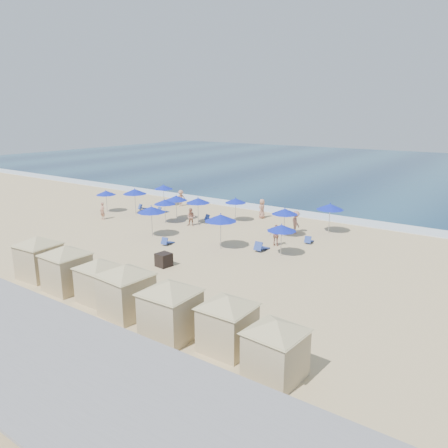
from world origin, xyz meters
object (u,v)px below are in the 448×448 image
(cabana_4, at_px, (170,302))
(beachgoer_5, at_px, (181,198))
(cabana_2, at_px, (99,274))
(umbrella_5, at_px, (198,201))
(umbrella_1, at_px, (106,193))
(umbrella_2, at_px, (163,187))
(beachgoer_4, at_px, (262,209))
(umbrella_0, at_px, (135,191))
(umbrella_8, at_px, (221,218))
(beachgoer_2, at_px, (276,235))
(cabana_1, at_px, (66,262))
(cabana_5, at_px, (228,316))
(umbrella_7, at_px, (236,201))
(beachgoer_3, at_px, (296,222))
(trash_bin, at_px, (164,260))
(beachgoer_0, at_px, (102,211))
(umbrella_3, at_px, (165,202))
(umbrella_6, at_px, (151,209))
(beachgoer_1, at_px, (191,217))
(cabana_0, at_px, (38,252))
(umbrella_4, at_px, (176,198))
(umbrella_10, at_px, (285,211))
(umbrella_11, at_px, (282,228))
(umbrella_9, at_px, (330,207))
(cabana_3, at_px, (126,283))
(cabana_6, at_px, (276,342))

(cabana_4, xyz_separation_m, beachgoer_5, (-17.88, 21.29, -0.80))
(cabana_2, xyz_separation_m, umbrella_5, (-6.04, 15.83, 0.65))
(umbrella_1, bearing_deg, umbrella_2, 66.33)
(beachgoer_4, bearing_deg, umbrella_0, -74.96)
(umbrella_8, height_order, beachgoer_2, umbrella_8)
(umbrella_0, distance_m, umbrella_8, 13.79)
(cabana_1, height_order, cabana_5, cabana_1)
(umbrella_7, height_order, beachgoer_3, umbrella_7)
(cabana_1, xyz_separation_m, umbrella_5, (-3.41, 15.93, 0.47))
(umbrella_0, bearing_deg, trash_bin, -36.79)
(beachgoer_0, bearing_deg, cabana_5, -22.58)
(umbrella_3, bearing_deg, umbrella_0, 169.90)
(umbrella_0, height_order, umbrella_3, umbrella_0)
(umbrella_6, bearing_deg, beachgoer_1, 84.66)
(cabana_0, height_order, beachgoer_0, cabana_0)
(beachgoer_1, height_order, beachgoer_4, beachgoer_4)
(umbrella_2, distance_m, umbrella_4, 6.64)
(umbrella_0, xyz_separation_m, umbrella_10, (15.45, 1.43, -0.20))
(umbrella_5, xyz_separation_m, umbrella_6, (-0.42, -5.37, 0.11))
(cabana_1, distance_m, cabana_5, 10.94)
(cabana_4, relative_size, umbrella_11, 2.00)
(cabana_4, relative_size, umbrella_9, 1.82)
(cabana_4, height_order, beachgoer_3, cabana_4)
(umbrella_2, xyz_separation_m, beachgoer_3, (16.40, -1.80, -1.04))
(beachgoer_2, bearing_deg, beachgoer_1, -26.49)
(umbrella_5, bearing_deg, umbrella_0, -174.36)
(cabana_4, xyz_separation_m, umbrella_5, (-11.69, 16.50, 0.45))
(umbrella_0, distance_m, umbrella_5, 7.28)
(cabana_4, relative_size, beachgoer_5, 2.68)
(umbrella_6, relative_size, umbrella_8, 0.96)
(cabana_3, height_order, umbrella_11, cabana_3)
(beachgoer_2, bearing_deg, umbrella_1, -21.69)
(umbrella_5, bearing_deg, umbrella_11, -19.69)
(beachgoer_3, bearing_deg, umbrella_6, 83.67)
(beachgoer_3, bearing_deg, trash_bin, 117.97)
(cabana_5, relative_size, umbrella_4, 1.82)
(beachgoer_0, bearing_deg, umbrella_6, -5.20)
(umbrella_3, bearing_deg, umbrella_7, 41.45)
(umbrella_11, height_order, beachgoer_5, umbrella_11)
(beachgoer_5, bearing_deg, umbrella_4, -107.57)
(cabana_1, distance_m, beachgoer_3, 18.85)
(cabana_5, height_order, umbrella_10, cabana_5)
(umbrella_6, relative_size, beachgoer_4, 1.40)
(umbrella_3, bearing_deg, umbrella_11, -9.43)
(cabana_5, relative_size, beachgoer_3, 2.28)
(cabana_5, height_order, cabana_6, cabana_5)
(beachgoer_5, bearing_deg, umbrella_3, -114.79)
(cabana_5, height_order, umbrella_11, cabana_5)
(beachgoer_4, bearing_deg, beachgoer_3, 46.29)
(umbrella_3, bearing_deg, trash_bin, -47.58)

